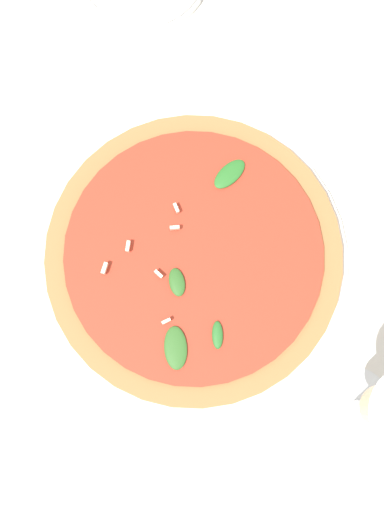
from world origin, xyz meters
The scene contains 2 objects.
ground_plane centered at (0.00, 0.00, 0.00)m, with size 6.00×6.00×0.00m, color silver.
pizza_arugula_main centered at (0.00, -0.02, 0.02)m, with size 0.35×0.35×0.05m.
Camera 1 is at (0.08, 0.08, 0.67)m, focal length 42.00 mm.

